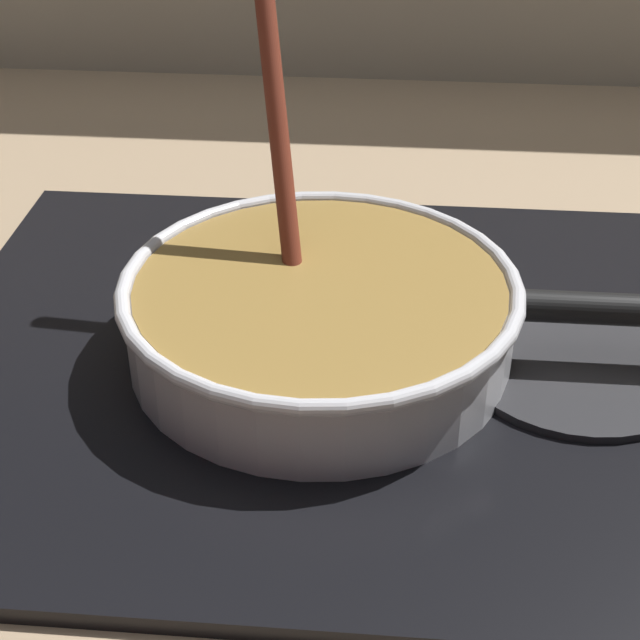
% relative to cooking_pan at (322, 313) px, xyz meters
% --- Properties ---
extents(ground, '(2.40, 1.60, 0.04)m').
position_rel_cooking_pan_xyz_m(ground, '(0.03, -0.18, -0.07)').
color(ground, '#9E8466').
extents(hob_plate, '(0.56, 0.48, 0.01)m').
position_rel_cooking_pan_xyz_m(hob_plate, '(-0.00, -0.00, -0.04)').
color(hob_plate, black).
rests_on(hob_plate, ground).
extents(burner_ring, '(0.16, 0.16, 0.01)m').
position_rel_cooking_pan_xyz_m(burner_ring, '(-0.00, -0.00, -0.03)').
color(burner_ring, '#592D0C').
rests_on(burner_ring, hob_plate).
extents(spare_burner, '(0.17, 0.17, 0.01)m').
position_rel_cooking_pan_xyz_m(spare_burner, '(0.18, -0.00, -0.03)').
color(spare_burner, '#262628').
rests_on(spare_burner, hob_plate).
extents(cooking_pan, '(0.40, 0.28, 0.28)m').
position_rel_cooking_pan_xyz_m(cooking_pan, '(0.00, 0.00, 0.00)').
color(cooking_pan, silver).
rests_on(cooking_pan, hob_plate).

